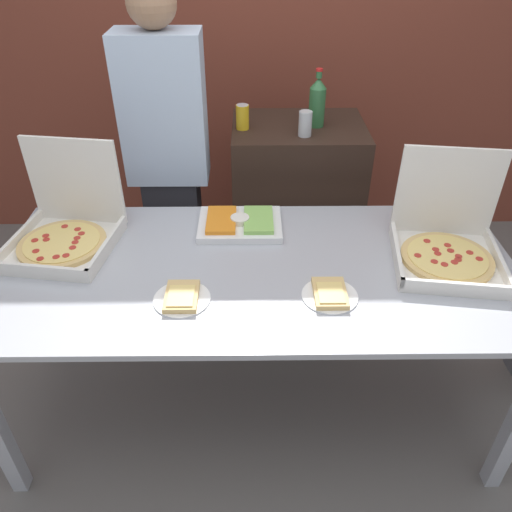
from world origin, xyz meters
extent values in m
plane|color=slate|center=(0.00, 0.00, 0.00)|extent=(16.00, 16.00, 0.00)
cube|color=brown|center=(0.00, 1.70, 1.40)|extent=(10.00, 0.06, 2.80)
cube|color=#A8AAB2|center=(0.00, 0.00, 0.81)|extent=(2.08, 0.95, 0.02)
cube|color=#A8AAB2|center=(-0.99, 0.43, 0.40)|extent=(0.06, 0.06, 0.80)
cube|color=#A8AAB2|center=(0.99, 0.43, 0.40)|extent=(0.06, 0.06, 0.80)
cube|color=silver|center=(0.76, 0.01, 0.84)|extent=(0.46, 0.46, 0.02)
cube|color=silver|center=(0.73, -0.19, 0.87)|extent=(0.41, 0.07, 0.04)
cube|color=silver|center=(0.56, 0.03, 0.87)|extent=(0.07, 0.41, 0.04)
cube|color=silver|center=(0.95, -0.02, 0.87)|extent=(0.07, 0.41, 0.04)
cube|color=silver|center=(0.79, 0.22, 1.04)|extent=(0.41, 0.07, 0.39)
cylinder|color=#DBB26B|center=(0.76, 0.01, 0.86)|extent=(0.36, 0.36, 0.02)
cylinder|color=#EFCC70|center=(0.76, 0.01, 0.87)|extent=(0.31, 0.31, 0.00)
cylinder|color=#B22D23|center=(0.80, 0.00, 0.87)|extent=(0.03, 0.03, 0.00)
cylinder|color=#B22D23|center=(0.85, 0.03, 0.87)|extent=(0.03, 0.03, 0.00)
cylinder|color=#B22D23|center=(0.78, 0.04, 0.87)|extent=(0.03, 0.03, 0.00)
cylinder|color=#B22D23|center=(0.78, 0.08, 0.87)|extent=(0.03, 0.03, 0.00)
cylinder|color=#B22D23|center=(0.71, 0.11, 0.87)|extent=(0.03, 0.03, 0.00)
cylinder|color=#B22D23|center=(0.72, 0.05, 0.87)|extent=(0.03, 0.03, 0.00)
cylinder|color=#B22D23|center=(0.72, 0.02, 0.87)|extent=(0.03, 0.03, 0.00)
cylinder|color=#B22D23|center=(0.64, 0.01, 0.87)|extent=(0.03, 0.03, 0.00)
cylinder|color=#B22D23|center=(0.69, -0.03, 0.87)|extent=(0.03, 0.03, 0.00)
cylinder|color=#B22D23|center=(0.73, -0.05, 0.87)|extent=(0.03, 0.03, 0.00)
cylinder|color=#B22D23|center=(0.77, -0.04, 0.87)|extent=(0.03, 0.03, 0.00)
cylinder|color=#B22D23|center=(0.79, -0.02, 0.87)|extent=(0.03, 0.03, 0.00)
cylinder|color=#B22D23|center=(0.87, -0.02, 0.87)|extent=(0.03, 0.03, 0.00)
cube|color=silver|center=(-0.80, 0.12, 0.84)|extent=(0.46, 0.46, 0.02)
cube|color=silver|center=(-0.83, -0.07, 0.87)|extent=(0.40, 0.08, 0.04)
cube|color=silver|center=(-0.99, 0.15, 0.87)|extent=(0.08, 0.40, 0.04)
cube|color=silver|center=(-0.61, 0.10, 0.87)|extent=(0.08, 0.40, 0.04)
cube|color=silver|center=(-0.77, 0.33, 1.04)|extent=(0.40, 0.08, 0.38)
cylinder|color=#DBB26B|center=(-0.80, 0.12, 0.86)|extent=(0.36, 0.36, 0.02)
cylinder|color=#EFCC70|center=(-0.80, 0.12, 0.87)|extent=(0.31, 0.31, 0.00)
cylinder|color=#B22D23|center=(-0.74, 0.11, 0.87)|extent=(0.03, 0.03, 0.00)
cylinder|color=#B22D23|center=(-0.74, 0.15, 0.87)|extent=(0.03, 0.03, 0.00)
cylinder|color=#B22D23|center=(-0.73, 0.18, 0.87)|extent=(0.03, 0.03, 0.00)
cylinder|color=#B22D23|center=(-0.76, 0.21, 0.87)|extent=(0.03, 0.03, 0.00)
cylinder|color=#B22D23|center=(-0.82, 0.24, 0.87)|extent=(0.03, 0.03, 0.00)
cylinder|color=#B22D23|center=(-0.88, 0.17, 0.87)|extent=(0.03, 0.03, 0.00)
cylinder|color=#B22D23|center=(-0.87, 0.14, 0.87)|extent=(0.03, 0.03, 0.00)
cylinder|color=#B22D23|center=(-0.91, 0.13, 0.87)|extent=(0.03, 0.03, 0.00)
cylinder|color=#B22D23|center=(-0.88, 0.05, 0.87)|extent=(0.03, 0.03, 0.00)
cylinder|color=#B22D23|center=(-0.85, 0.00, 0.87)|extent=(0.03, 0.03, 0.00)
cylinder|color=#B22D23|center=(-0.79, 0.01, 0.87)|extent=(0.03, 0.03, 0.00)
cylinder|color=#B22D23|center=(-0.75, 0.02, 0.87)|extent=(0.03, 0.03, 0.00)
cylinder|color=#B22D23|center=(-0.74, 0.08, 0.87)|extent=(0.03, 0.03, 0.00)
cylinder|color=white|center=(-0.27, -0.20, 0.83)|extent=(0.21, 0.21, 0.01)
cube|color=#DBB26B|center=(-0.27, -0.20, 0.84)|extent=(0.12, 0.17, 0.02)
cube|color=#EFCC70|center=(-0.27, -0.21, 0.86)|extent=(0.09, 0.12, 0.01)
cylinder|color=white|center=(0.27, -0.19, 0.83)|extent=(0.21, 0.21, 0.01)
cube|color=#DBB26B|center=(0.27, -0.19, 0.84)|extent=(0.12, 0.17, 0.02)
cube|color=#EFCC70|center=(0.27, -0.20, 0.86)|extent=(0.09, 0.12, 0.01)
cube|color=white|center=(-0.07, 0.29, 0.84)|extent=(0.36, 0.27, 0.03)
cube|color=orange|center=(-0.15, 0.29, 0.87)|extent=(0.13, 0.22, 0.02)
cube|color=#8CC65B|center=(0.01, 0.29, 0.87)|extent=(0.13, 0.22, 0.02)
cylinder|color=white|center=(-0.07, 0.29, 0.87)|extent=(0.08, 0.08, 0.02)
cube|color=black|center=(0.23, 0.92, 0.53)|extent=(0.70, 0.53, 1.06)
cylinder|color=#2D6638|center=(0.32, 0.91, 1.15)|extent=(0.08, 0.08, 0.19)
cone|color=#2D6638|center=(0.32, 0.91, 1.28)|extent=(0.08, 0.08, 0.05)
cylinder|color=#2D6638|center=(0.32, 0.91, 1.32)|extent=(0.03, 0.03, 0.03)
cylinder|color=red|center=(0.32, 0.91, 1.34)|extent=(0.03, 0.03, 0.01)
cylinder|color=silver|center=(0.25, 0.78, 1.12)|extent=(0.07, 0.07, 0.12)
cylinder|color=silver|center=(0.25, 0.78, 1.18)|extent=(0.06, 0.06, 0.00)
cylinder|color=gold|center=(-0.06, 0.87, 1.12)|extent=(0.07, 0.07, 0.12)
cylinder|color=silver|center=(-0.06, 0.87, 1.18)|extent=(0.06, 0.06, 0.00)
cube|color=black|center=(-0.43, 0.75, 0.43)|extent=(0.28, 0.20, 0.85)
cube|color=silver|center=(-0.43, 0.75, 1.20)|extent=(0.40, 0.22, 0.70)
sphere|color=#9E7556|center=(-0.43, 0.75, 1.66)|extent=(0.22, 0.22, 0.22)
camera|label=1|loc=(-0.02, -1.59, 2.01)|focal=35.00mm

